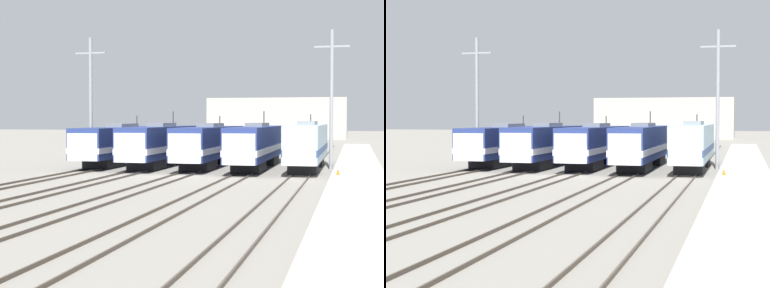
# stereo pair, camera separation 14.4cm
# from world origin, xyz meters

# --- Properties ---
(ground_plane) EXTENTS (400.00, 400.00, 0.00)m
(ground_plane) POSITION_xyz_m (0.00, 0.00, 0.00)
(ground_plane) COLOR gray
(rail_pair_far_left) EXTENTS (1.50, 120.00, 0.15)m
(rail_pair_far_left) POSITION_xyz_m (-9.30, 0.00, 0.07)
(rail_pair_far_left) COLOR #4C4238
(rail_pair_far_left) RESTS_ON ground_plane
(rail_pair_center_left) EXTENTS (1.51, 120.00, 0.15)m
(rail_pair_center_left) POSITION_xyz_m (-4.65, 0.00, 0.07)
(rail_pair_center_left) COLOR #4C4238
(rail_pair_center_left) RESTS_ON ground_plane
(rail_pair_center) EXTENTS (1.51, 120.00, 0.15)m
(rail_pair_center) POSITION_xyz_m (0.00, 0.00, 0.07)
(rail_pair_center) COLOR #4C4238
(rail_pair_center) RESTS_ON ground_plane
(rail_pair_center_right) EXTENTS (1.51, 120.00, 0.15)m
(rail_pair_center_right) POSITION_xyz_m (4.65, 0.00, 0.07)
(rail_pair_center_right) COLOR #4C4238
(rail_pair_center_right) RESTS_ON ground_plane
(rail_pair_far_right) EXTENTS (1.50, 120.00, 0.15)m
(rail_pair_far_right) POSITION_xyz_m (9.30, 0.00, 0.07)
(rail_pair_far_right) COLOR #4C4238
(rail_pair_far_right) RESTS_ON ground_plane
(locomotive_far_left) EXTENTS (3.07, 19.87, 4.95)m
(locomotive_far_left) POSITION_xyz_m (-9.30, 10.52, 2.12)
(locomotive_far_left) COLOR black
(locomotive_far_left) RESTS_ON ground_plane
(locomotive_center_left) EXTENTS (3.02, 18.29, 5.34)m
(locomotive_center_left) POSITION_xyz_m (-4.65, 8.84, 2.16)
(locomotive_center_left) COLOR black
(locomotive_center_left) RESTS_ON ground_plane
(locomotive_center) EXTENTS (3.03, 19.57, 4.88)m
(locomotive_center) POSITION_xyz_m (0.00, 9.56, 2.15)
(locomotive_center) COLOR black
(locomotive_center) RESTS_ON ground_plane
(locomotive_center_right) EXTENTS (2.90, 19.85, 5.35)m
(locomotive_center_right) POSITION_xyz_m (4.65, 8.76, 2.18)
(locomotive_center_right) COLOR black
(locomotive_center_right) RESTS_ON ground_plane
(locomotive_far_right) EXTENTS (2.82, 17.87, 5.03)m
(locomotive_far_right) POSITION_xyz_m (9.30, 8.23, 2.26)
(locomotive_far_right) COLOR #232326
(locomotive_far_right) RESTS_ON ground_plane
(catenary_tower_left) EXTENTS (3.15, 0.34, 12.62)m
(catenary_tower_left) POSITION_xyz_m (-12.07, 9.45, 6.56)
(catenary_tower_left) COLOR gray
(catenary_tower_left) RESTS_ON ground_plane
(catenary_tower_right) EXTENTS (3.15, 0.34, 12.62)m
(catenary_tower_right) POSITION_xyz_m (11.36, 9.45, 6.56)
(catenary_tower_right) COLOR gray
(catenary_tower_right) RESTS_ON ground_plane
(platform) EXTENTS (4.00, 120.00, 0.41)m
(platform) POSITION_xyz_m (13.74, 0.00, 0.21)
(platform) COLOR #B7B5AD
(platform) RESTS_ON ground_plane
(traffic_cone) EXTENTS (0.31, 0.31, 0.47)m
(traffic_cone) POSITION_xyz_m (12.26, -1.27, 0.65)
(traffic_cone) COLOR orange
(traffic_cone) RESTS_ON platform
(depot_building) EXTENTS (31.86, 14.05, 9.43)m
(depot_building) POSITION_xyz_m (-4.35, 103.18, 4.71)
(depot_building) COLOR #B2AD9E
(depot_building) RESTS_ON ground_plane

